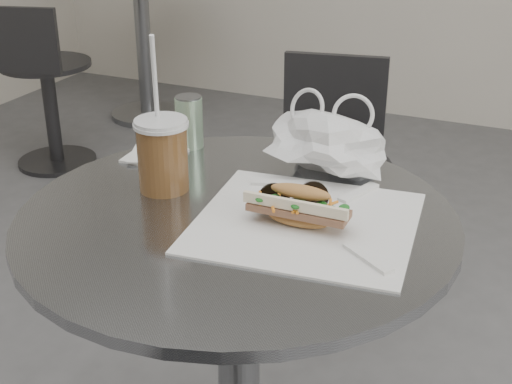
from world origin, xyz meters
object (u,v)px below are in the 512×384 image
at_px(chair_far, 324,200).
at_px(sunglasses, 293,200).
at_px(bg_table, 143,33).
at_px(bg_chair, 45,96).
at_px(iced_coffee, 162,154).
at_px(cafe_table, 238,344).
at_px(drink_can, 189,122).
at_px(banh_mi, 299,207).

bearing_deg(chair_far, sunglasses, 94.07).
bearing_deg(sunglasses, bg_table, 97.70).
relative_size(bg_table, bg_chair, 0.98).
xyz_separation_m(bg_table, chair_far, (1.46, -1.30, -0.12)).
height_order(chair_far, iced_coffee, iced_coffee).
bearing_deg(bg_table, cafe_table, -53.97).
bearing_deg(iced_coffee, bg_table, 123.56).
bearing_deg(drink_can, banh_mi, -35.99).
distance_m(chair_far, iced_coffee, 0.98).
xyz_separation_m(bg_chair, sunglasses, (1.71, -1.37, 0.42)).
bearing_deg(sunglasses, drink_can, 117.22).
height_order(chair_far, drink_can, drink_can).
distance_m(cafe_table, bg_chair, 2.16).
relative_size(bg_chair, iced_coffee, 2.62).
distance_m(bg_chair, drink_can, 1.88).
xyz_separation_m(cafe_table, bg_table, (-1.60, 2.20, -0.00)).
distance_m(cafe_table, banh_mi, 0.33).
bearing_deg(banh_mi, sunglasses, 120.16).
relative_size(banh_mi, iced_coffee, 0.72).
xyz_separation_m(chair_far, banh_mi, (0.25, -0.90, 0.43)).
relative_size(sunglasses, drink_can, 1.05).
xyz_separation_m(cafe_table, bg_chair, (-1.62, 1.42, -0.13)).
bearing_deg(sunglasses, chair_far, 74.25).
relative_size(bg_table, iced_coffee, 2.56).
relative_size(iced_coffee, sunglasses, 2.49).
bearing_deg(banh_mi, bg_chair, 140.15).
bearing_deg(bg_chair, drink_can, -55.09).
relative_size(cafe_table, sunglasses, 6.55).
height_order(bg_chair, drink_can, drink_can).
height_order(cafe_table, iced_coffee, iced_coffee).
height_order(iced_coffee, drink_can, iced_coffee).
distance_m(sunglasses, drink_can, 0.37).
relative_size(chair_far, bg_chair, 1.00).
distance_m(cafe_table, iced_coffee, 0.38).
bearing_deg(chair_far, drink_can, 71.70).
relative_size(banh_mi, drink_can, 1.90).
height_order(bg_table, banh_mi, banh_mi).
bearing_deg(sunglasses, banh_mi, -89.53).
distance_m(bg_table, sunglasses, 2.75).
relative_size(chair_far, drink_can, 6.91).
distance_m(bg_table, drink_can, 2.41).
height_order(banh_mi, sunglasses, banh_mi).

